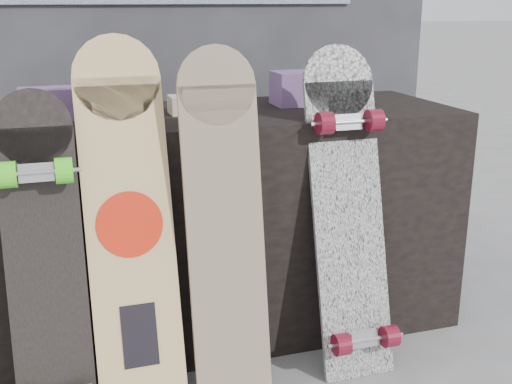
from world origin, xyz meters
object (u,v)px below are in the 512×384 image
object	(u,v)px
vendor_table	(229,221)
longboard_celtic	(225,220)
longboard_geisha	(129,219)
longboard_cascadia	(349,207)
skateboard_dark	(45,263)

from	to	relation	value
vendor_table	longboard_celtic	bearing A→B (deg)	-106.87
vendor_table	longboard_geisha	world-z (taller)	longboard_geisha
longboard_cascadia	longboard_celtic	bearing A→B (deg)	-171.64
vendor_table	longboard_geisha	size ratio (longest dim) A/B	1.48
skateboard_dark	longboard_cascadia	bearing A→B (deg)	3.23
longboard_celtic	skateboard_dark	size ratio (longest dim) A/B	1.11
longboard_geisha	skateboard_dark	size ratio (longest dim) A/B	1.14
vendor_table	skateboard_dark	xyz separation A→B (m)	(-0.63, -0.41, 0.09)
skateboard_dark	vendor_table	bearing A→B (deg)	33.20
longboard_cascadia	skateboard_dark	world-z (taller)	longboard_cascadia
longboard_geisha	longboard_celtic	size ratio (longest dim) A/B	1.03
vendor_table	skateboard_dark	bearing A→B (deg)	-146.80
vendor_table	skateboard_dark	distance (m)	0.76
longboard_geisha	longboard_celtic	bearing A→B (deg)	-12.70
longboard_celtic	skateboard_dark	bearing A→B (deg)	178.83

